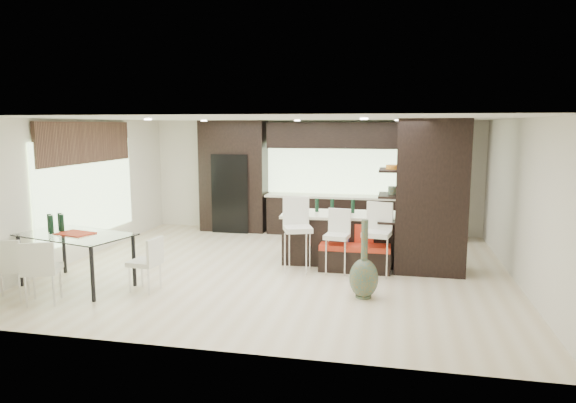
% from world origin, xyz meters
% --- Properties ---
extents(ground, '(8.00, 8.00, 0.00)m').
position_xyz_m(ground, '(0.00, 0.00, 0.00)').
color(ground, beige).
rests_on(ground, ground).
extents(back_wall, '(8.00, 0.02, 2.70)m').
position_xyz_m(back_wall, '(0.00, 3.50, 1.35)').
color(back_wall, white).
rests_on(back_wall, ground).
extents(left_wall, '(0.02, 7.00, 2.70)m').
position_xyz_m(left_wall, '(-4.00, 0.00, 1.35)').
color(left_wall, white).
rests_on(left_wall, ground).
extents(right_wall, '(0.02, 7.00, 2.70)m').
position_xyz_m(right_wall, '(4.00, 0.00, 1.35)').
color(right_wall, white).
rests_on(right_wall, ground).
extents(ceiling, '(8.00, 7.00, 0.02)m').
position_xyz_m(ceiling, '(0.00, 0.00, 2.70)').
color(ceiling, white).
rests_on(ceiling, ground).
extents(window_left, '(0.04, 3.20, 1.90)m').
position_xyz_m(window_left, '(-3.96, 0.20, 1.35)').
color(window_left, '#B2D199').
rests_on(window_left, left_wall).
extents(window_back, '(3.40, 0.04, 1.20)m').
position_xyz_m(window_back, '(0.60, 3.46, 1.55)').
color(window_back, '#B2D199').
rests_on(window_back, back_wall).
extents(stone_accent, '(0.08, 3.00, 0.80)m').
position_xyz_m(stone_accent, '(-3.93, 0.20, 2.25)').
color(stone_accent, brown).
rests_on(stone_accent, left_wall).
extents(ceiling_spots, '(4.00, 3.00, 0.02)m').
position_xyz_m(ceiling_spots, '(0.00, 0.25, 2.68)').
color(ceiling_spots, white).
rests_on(ceiling_spots, ceiling).
extents(back_cabinetry, '(6.80, 0.68, 2.70)m').
position_xyz_m(back_cabinetry, '(0.50, 3.17, 1.35)').
color(back_cabinetry, black).
rests_on(back_cabinetry, ground).
extents(refrigerator, '(0.90, 0.68, 1.90)m').
position_xyz_m(refrigerator, '(-1.90, 3.12, 0.95)').
color(refrigerator, black).
rests_on(refrigerator, ground).
extents(partition_column, '(1.20, 0.80, 2.70)m').
position_xyz_m(partition_column, '(2.60, 0.40, 1.35)').
color(partition_column, black).
rests_on(partition_column, ground).
extents(kitchen_island, '(2.30, 1.11, 0.94)m').
position_xyz_m(kitchen_island, '(1.01, 0.73, 0.47)').
color(kitchen_island, black).
rests_on(kitchen_island, ground).
extents(stool_left, '(0.60, 0.60, 1.06)m').
position_xyz_m(stool_left, '(0.32, -0.09, 0.53)').
color(stool_left, white).
rests_on(stool_left, ground).
extents(stool_mid, '(0.45, 0.45, 0.91)m').
position_xyz_m(stool_mid, '(1.01, -0.06, 0.45)').
color(stool_mid, white).
rests_on(stool_mid, ground).
extents(stool_right, '(0.52, 0.52, 1.02)m').
position_xyz_m(stool_right, '(1.70, -0.08, 0.51)').
color(stool_right, white).
rests_on(stool_right, ground).
extents(bench, '(1.27, 0.49, 0.49)m').
position_xyz_m(bench, '(1.32, 0.16, 0.24)').
color(bench, black).
rests_on(bench, ground).
extents(floor_vase, '(0.51, 0.51, 1.20)m').
position_xyz_m(floor_vase, '(1.56, -1.27, 0.60)').
color(floor_vase, '#46543C').
rests_on(floor_vase, ground).
extents(dining_table, '(1.99, 1.44, 0.86)m').
position_xyz_m(dining_table, '(-3.00, -1.66, 0.43)').
color(dining_table, white).
rests_on(dining_table, ground).
extents(chair_near, '(0.62, 0.62, 0.88)m').
position_xyz_m(chair_near, '(-3.00, -2.48, 0.44)').
color(chair_near, white).
rests_on(chair_near, ground).
extents(chair_far, '(0.62, 0.62, 0.88)m').
position_xyz_m(chair_far, '(-3.56, -2.48, 0.44)').
color(chair_far, white).
rests_on(chair_far, ground).
extents(chair_end, '(0.47, 0.47, 0.79)m').
position_xyz_m(chair_end, '(-1.82, -1.66, 0.40)').
color(chair_end, white).
rests_on(chair_end, ground).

